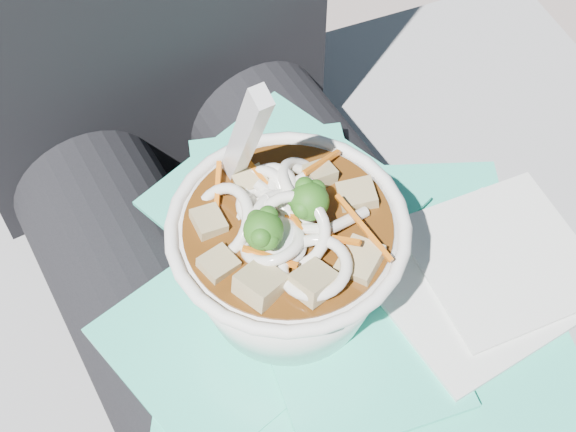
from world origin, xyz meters
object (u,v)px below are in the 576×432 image
plastic_bag (335,310)px  udon_bowl (287,252)px  stone_ledge (230,354)px  person_body (238,241)px  lap (290,336)px

plastic_bag → udon_bowl: udon_bowl is taller
stone_ledge → person_body: 0.33m
lap → person_body: bearing=90.0°
stone_ledge → lap: 0.34m
lap → udon_bowl: bearing=-134.7°
person_body → plastic_bag: 0.14m
stone_ledge → person_body: (-0.00, -0.06, 0.33)m
lap → plastic_bag: size_ratio=1.17×
stone_ledge → plastic_bag: bearing=-84.0°
lap → udon_bowl: udon_bowl is taller
stone_ledge → udon_bowl: 0.48m
plastic_bag → udon_bowl: (-0.03, 0.03, 0.07)m
plastic_bag → stone_ledge: bearing=96.0°
stone_ledge → plastic_bag: (0.02, -0.18, 0.38)m
lap → udon_bowl: size_ratio=2.33×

